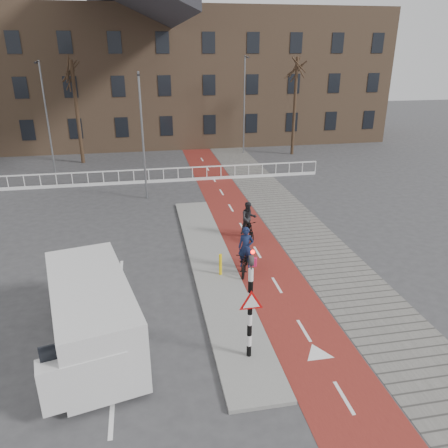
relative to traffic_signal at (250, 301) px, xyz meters
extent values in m
plane|color=#38383A|center=(0.60, 2.02, -1.99)|extent=(120.00, 120.00, 0.00)
cube|color=maroon|center=(2.10, 12.02, -1.98)|extent=(2.50, 60.00, 0.01)
cube|color=slate|center=(4.90, 12.02, -1.98)|extent=(3.00, 60.00, 0.01)
cube|color=gray|center=(-0.10, 6.02, -1.93)|extent=(1.80, 16.00, 0.12)
cylinder|color=black|center=(0.00, 0.02, -0.43)|extent=(0.14, 0.14, 2.88)
imported|color=black|center=(0.00, 0.02, 1.41)|extent=(0.13, 0.16, 0.80)
cylinder|color=#FF0C05|center=(0.00, -0.12, 1.59)|extent=(0.11, 0.02, 0.11)
cylinder|color=yellow|center=(0.06, 5.09, -1.43)|extent=(0.12, 0.12, 0.89)
imported|color=black|center=(1.15, 5.34, -1.49)|extent=(1.25, 1.98, 0.98)
imported|color=#111C3E|center=(1.15, 5.34, -0.88)|extent=(0.73, 0.60, 1.71)
cube|color=#D91E55|center=(1.34, 4.82, -1.29)|extent=(0.33, 0.27, 0.34)
imported|color=black|center=(2.06, 8.61, -1.47)|extent=(0.58, 1.73, 1.03)
imported|color=black|center=(2.06, 8.61, -0.94)|extent=(0.81, 0.65, 1.61)
cube|color=silver|center=(-4.48, 1.34, -0.76)|extent=(3.25, 5.67, 2.13)
cube|color=green|center=(-5.55, 1.34, -0.86)|extent=(0.77, 3.33, 0.55)
cube|color=green|center=(-3.40, 1.34, -0.86)|extent=(0.77, 3.33, 0.55)
cube|color=black|center=(-4.48, -0.97, -0.36)|extent=(1.88, 0.47, 0.90)
cylinder|color=black|center=(-4.96, -0.62, -1.62)|extent=(0.42, 0.79, 0.75)
cylinder|color=black|center=(-3.19, -0.23, -1.62)|extent=(0.42, 0.79, 0.75)
cylinder|color=black|center=(-5.76, 2.91, -1.62)|extent=(0.42, 0.79, 0.75)
cylinder|color=black|center=(-3.99, 3.31, -1.62)|extent=(0.42, 0.79, 0.75)
cube|color=silver|center=(-4.40, 19.02, -1.04)|extent=(28.00, 0.08, 0.08)
cube|color=silver|center=(-4.40, 19.02, -1.89)|extent=(28.00, 0.10, 0.20)
cube|color=#7F6047|center=(-2.40, 34.02, 4.01)|extent=(46.00, 10.00, 12.00)
cylinder|color=#302115|center=(-7.46, 25.78, 1.91)|extent=(0.29, 0.29, 7.79)
cylinder|color=#302115|center=(10.07, 25.57, 1.98)|extent=(0.25, 0.25, 7.94)
cylinder|color=slate|center=(-2.63, 15.70, 1.71)|extent=(0.12, 0.12, 7.39)
cylinder|color=slate|center=(-9.10, 22.61, 1.93)|extent=(0.12, 0.12, 7.85)
cylinder|color=slate|center=(6.03, 26.82, 2.03)|extent=(0.12, 0.12, 8.03)
camera|label=1|loc=(-2.67, -10.19, 6.58)|focal=35.00mm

